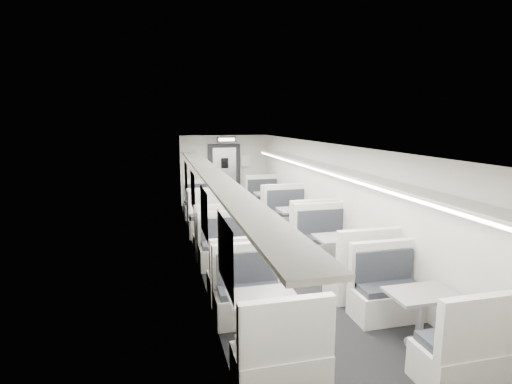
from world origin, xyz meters
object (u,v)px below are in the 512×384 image
booth_left_c (231,262)px  passenger (217,199)px  booth_left_a (205,211)px  booth_left_d (263,321)px  booth_right_a (270,205)px  booth_right_b (298,225)px  booth_left_b (214,229)px  exit_sign (226,139)px  vestibule_door (225,175)px  booth_right_c (340,256)px  booth_right_d (420,318)px

booth_left_c → passenger: (0.34, 4.17, 0.36)m
booth_left_a → booth_left_d: (0.00, -6.41, -0.01)m
booth_right_a → booth_right_b: booth_right_b is taller
booth_left_b → booth_left_c: bearing=-90.0°
exit_sign → booth_right_b: bearing=-76.9°
booth_left_a → booth_left_b: size_ratio=0.96×
booth_right_a → vestibule_door: bearing=113.7°
booth_left_b → booth_left_d: (0.00, -4.46, -0.03)m
booth_right_a → booth_right_b: 2.52m
booth_left_d → exit_sign: 8.81m
booth_left_c → booth_right_b: 2.81m
booth_left_d → booth_right_b: size_ratio=0.90×
booth_right_c → booth_right_d: size_ratio=1.08×
booth_left_b → booth_right_c: booth_right_c is taller
exit_sign → vestibule_door: bearing=90.0°
booth_right_b → exit_sign: (-1.00, 4.31, 1.86)m
vestibule_door → exit_sign: bearing=-90.0°
booth_left_a → booth_right_b: booth_right_b is taller
booth_right_a → vestibule_door: 2.57m
booth_right_b → booth_right_c: booth_right_b is taller
booth_left_c → booth_left_b: bearing=90.0°
booth_right_c → booth_left_d: bearing=-135.7°
booth_left_a → exit_sign: 3.02m
booth_left_d → exit_sign: size_ratio=3.38×
booth_left_c → exit_sign: bearing=81.0°
booth_right_b → passenger: 2.77m
booth_left_c → booth_right_a: booth_right_a is taller
booth_left_d → booth_right_d: 2.04m
booth_right_d → passenger: size_ratio=1.45×
booth_right_b → booth_right_d: (0.00, -4.65, -0.04)m
booth_left_b → exit_sign: bearing=76.2°
booth_left_b → passenger: bearing=80.2°
vestibule_door → booth_left_c: bearing=-98.4°
booth_left_c → booth_right_b: (2.00, 1.97, 0.05)m
exit_sign → booth_left_a: bearing=-115.2°
booth_left_b → vestibule_door: vestibule_door is taller
booth_right_c → passenger: passenger is taller
booth_left_d → exit_sign: (1.00, 8.54, 1.91)m
booth_right_d → booth_right_b: bearing=90.0°
booth_left_d → vestibule_door: 9.11m
booth_left_c → booth_right_a: bearing=66.0°
booth_left_a → vestibule_door: (1.00, 2.62, 0.65)m
vestibule_door → booth_right_a: bearing=-66.3°
passenger → booth_right_a: bearing=26.3°
passenger → booth_left_b: bearing=-84.6°
booth_left_a → booth_right_d: 7.12m
booth_right_b → passenger: passenger is taller
booth_left_c → booth_right_c: size_ratio=0.91×
booth_right_d → exit_sign: size_ratio=3.39×
booth_right_a → passenger: passenger is taller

